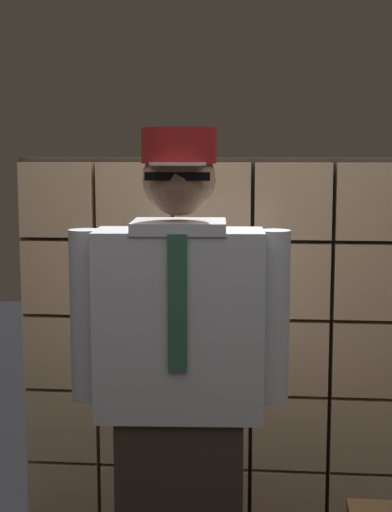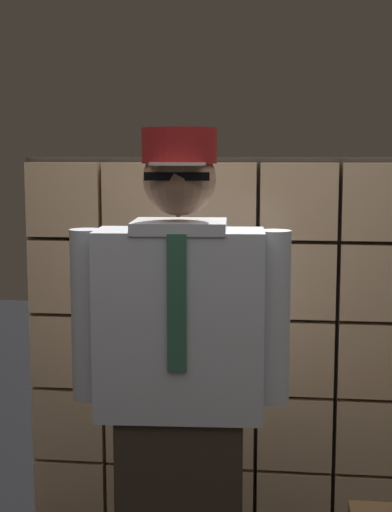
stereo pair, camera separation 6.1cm
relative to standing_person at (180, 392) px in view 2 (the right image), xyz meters
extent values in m
cube|color=#E0B78C|center=(-0.59, 0.78, -0.73)|extent=(0.30, 0.08, 0.30)
cube|color=#E0B78C|center=(-0.27, 0.78, -0.73)|extent=(0.30, 0.08, 0.30)
cube|color=#E0B78C|center=(0.05, 0.78, -0.73)|extent=(0.30, 0.08, 0.30)
cube|color=#E0B78C|center=(0.36, 0.78, -0.73)|extent=(0.30, 0.08, 0.30)
cube|color=#E0B78C|center=(0.68, 0.78, -0.73)|extent=(0.30, 0.08, 0.30)
cube|color=#E0B78C|center=(-0.59, 0.78, -0.41)|extent=(0.30, 0.08, 0.30)
cube|color=#E0B78C|center=(-0.27, 0.78, -0.41)|extent=(0.30, 0.08, 0.30)
cube|color=#E0B78C|center=(0.05, 0.78, -0.41)|extent=(0.30, 0.08, 0.30)
cube|color=#E0B78C|center=(0.36, 0.78, -0.41)|extent=(0.30, 0.08, 0.30)
cube|color=#E0B78C|center=(0.68, 0.78, -0.41)|extent=(0.30, 0.08, 0.30)
cube|color=#E0B78C|center=(-0.59, 0.78, -0.09)|extent=(0.30, 0.08, 0.30)
cube|color=#E0B78C|center=(-0.27, 0.78, -0.09)|extent=(0.30, 0.08, 0.30)
cube|color=#E0B78C|center=(0.05, 0.78, -0.09)|extent=(0.30, 0.08, 0.30)
cube|color=#E0B78C|center=(0.36, 0.78, -0.09)|extent=(0.30, 0.08, 0.30)
cube|color=#E0B78C|center=(0.68, 0.78, -0.09)|extent=(0.30, 0.08, 0.30)
cube|color=#E0B78C|center=(-0.59, 0.78, 0.22)|extent=(0.30, 0.08, 0.30)
cube|color=#E0B78C|center=(-0.27, 0.78, 0.22)|extent=(0.30, 0.08, 0.30)
cube|color=#E0B78C|center=(0.05, 0.78, 0.22)|extent=(0.30, 0.08, 0.30)
cube|color=#E0B78C|center=(0.36, 0.78, 0.22)|extent=(0.30, 0.08, 0.30)
cube|color=#E0B78C|center=(0.68, 0.78, 0.22)|extent=(0.30, 0.08, 0.30)
cube|color=#E0B78C|center=(-0.59, 0.78, 0.54)|extent=(0.30, 0.08, 0.30)
cube|color=#E0B78C|center=(-0.27, 0.78, 0.54)|extent=(0.30, 0.08, 0.30)
cube|color=#E0B78C|center=(0.05, 0.78, 0.54)|extent=(0.30, 0.08, 0.30)
cube|color=#E0B78C|center=(0.36, 0.78, 0.54)|extent=(0.30, 0.08, 0.30)
cube|color=#E0B78C|center=(0.68, 0.78, 0.54)|extent=(0.30, 0.08, 0.30)
cube|color=#38332D|center=(0.21, 0.84, -0.09)|extent=(1.93, 0.02, 1.61)
cube|color=silver|center=(0.00, 0.00, 0.22)|extent=(0.52, 0.25, 0.57)
cube|color=#33664C|center=(0.01, -0.11, 0.30)|extent=(0.06, 0.01, 0.40)
cube|color=silver|center=(0.00, 0.00, 0.51)|extent=(0.29, 0.25, 0.04)
sphere|color=#A87A5B|center=(0.00, 0.00, 0.66)|extent=(0.22, 0.22, 0.22)
ellipsoid|color=black|center=(0.00, -0.05, 0.62)|extent=(0.15, 0.09, 0.10)
cube|color=black|center=(0.01, -0.10, 0.67)|extent=(0.19, 0.02, 0.02)
cylinder|color=white|center=(0.01, -0.08, 0.70)|extent=(0.17, 0.17, 0.01)
cylinder|color=maroon|center=(0.00, 0.00, 0.75)|extent=(0.22, 0.22, 0.10)
cylinder|color=silver|center=(0.28, 0.02, 0.24)|extent=(0.11, 0.11, 0.53)
cylinder|color=silver|center=(-0.28, -0.02, 0.24)|extent=(0.11, 0.11, 0.53)
camera|label=1|loc=(0.26, -2.26, 0.74)|focal=53.56mm
camera|label=2|loc=(0.32, -2.25, 0.74)|focal=53.56mm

